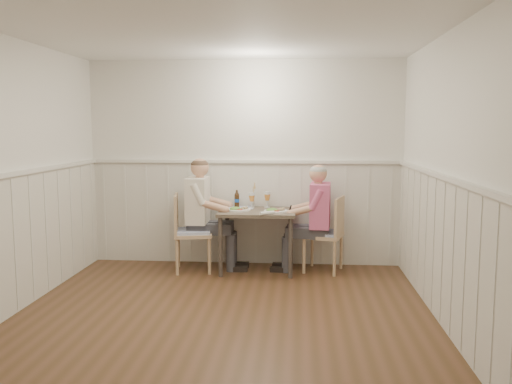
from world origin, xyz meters
TOP-DOWN VIEW (x-y plane):
  - ground_plane at (0.00, 0.00)m, footprint 4.50×4.50m
  - room_shell at (0.00, 0.00)m, footprint 4.04×4.54m
  - wainscot at (0.00, 0.69)m, footprint 4.00×4.49m
  - dining_table at (0.19, 1.84)m, footprint 0.92×0.70m
  - chair_right at (1.05, 1.87)m, footprint 0.54×0.54m
  - chair_left at (-0.65, 1.77)m, footprint 0.52×0.52m
  - man_in_pink at (0.91, 1.86)m, footprint 0.64×0.44m
  - diner_cream at (-0.50, 1.88)m, footprint 0.65×0.45m
  - plate_man at (0.42, 1.74)m, footprint 0.29×0.29m
  - plate_diner at (-0.04, 1.80)m, footprint 0.28×0.28m
  - beer_glass_a at (0.30, 2.10)m, footprint 0.08×0.08m
  - beer_glass_b at (0.11, 2.03)m, footprint 0.08×0.08m
  - beer_bottle at (-0.09, 2.10)m, footprint 0.06×0.06m
  - rolled_napkin at (0.33, 1.53)m, footprint 0.17×0.14m
  - grass_vase at (0.12, 2.09)m, footprint 0.04×0.04m
  - gingham_mat at (-0.05, 2.02)m, footprint 0.37×0.32m

SIDE VIEW (x-z plane):
  - ground_plane at x=0.00m, z-range 0.00..0.00m
  - chair_right at x=1.05m, z-range 0.04..0.96m
  - chair_left at x=-0.65m, z-range 0.04..0.99m
  - man_in_pink at x=0.91m, z-range -0.11..1.23m
  - diner_cream at x=-0.50m, z-range -0.11..1.29m
  - dining_table at x=0.19m, z-range 0.27..1.02m
  - wainscot at x=0.00m, z-range 0.02..1.36m
  - gingham_mat at x=-0.05m, z-range 0.75..0.76m
  - rolled_napkin at x=0.33m, z-range 0.75..0.79m
  - plate_diner at x=-0.04m, z-range 0.74..0.81m
  - plate_man at x=0.42m, z-range 0.74..0.81m
  - beer_bottle at x=-0.09m, z-range 0.74..0.96m
  - beer_glass_b at x=0.11m, z-range 0.78..0.98m
  - beer_glass_a at x=0.30m, z-range 0.78..0.99m
  - grass_vase at x=0.12m, z-range 0.73..1.07m
  - room_shell at x=0.00m, z-range 0.22..2.82m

